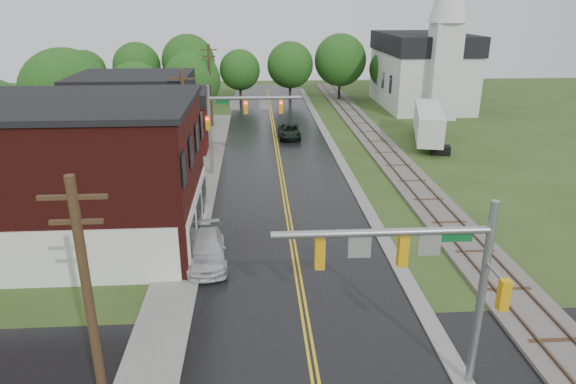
{
  "coord_description": "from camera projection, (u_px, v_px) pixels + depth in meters",
  "views": [
    {
      "loc": [
        -2.0,
        -12.78,
        13.16
      ],
      "look_at": [
        -0.33,
        13.2,
        3.5
      ],
      "focal_mm": 32.0,
      "sensor_mm": 36.0,
      "label": 1
    }
  ],
  "objects": [
    {
      "name": "pickup_white",
      "position": [
        206.0,
        250.0,
        27.39
      ],
      "size": [
        2.61,
        5.27,
        1.47
      ],
      "primitive_type": "imported",
      "rotation": [
        0.0,
        0.0,
        0.11
      ],
      "color": "silver",
      "rests_on": "ground"
    },
    {
      "name": "yellow_house",
      "position": [
        138.0,
        141.0,
        39.21
      ],
      "size": [
        8.0,
        7.0,
        6.4
      ],
      "primitive_type": "cube",
      "color": "tan",
      "rests_on": "ground"
    },
    {
      "name": "traffic_signal_far",
      "position": [
        236.0,
        114.0,
        39.98
      ],
      "size": [
        7.34,
        0.43,
        7.2
      ],
      "color": "gray",
      "rests_on": "ground"
    },
    {
      "name": "suv_dark",
      "position": [
        289.0,
        131.0,
        52.76
      ],
      "size": [
        2.23,
        4.76,
        1.32
      ],
      "primitive_type": "imported",
      "rotation": [
        0.0,
        0.0,
        -0.01
      ],
      "color": "black",
      "rests_on": "ground"
    },
    {
      "name": "sidewalk_left",
      "position": [
        203.0,
        183.0,
        39.67
      ],
      "size": [
        2.4,
        50.0,
        0.12
      ],
      "primitive_type": "cube",
      "color": "gray",
      "rests_on": "ground"
    },
    {
      "name": "church",
      "position": [
        425.0,
        63.0,
        66.11
      ],
      "size": [
        10.4,
        18.4,
        20.0
      ],
      "color": "silver",
      "rests_on": "ground"
    },
    {
      "name": "semi_trailer",
      "position": [
        428.0,
        123.0,
        50.17
      ],
      "size": [
        4.99,
        10.93,
        3.47
      ],
      "color": "black",
      "rests_on": "ground"
    },
    {
      "name": "darkred_building",
      "position": [
        170.0,
        127.0,
        48.04
      ],
      "size": [
        7.0,
        6.0,
        4.4
      ],
      "primitive_type": "cube",
      "color": "#3F0F0C",
      "rests_on": "ground"
    },
    {
      "name": "curb_right",
      "position": [
        332.0,
        147.0,
        49.73
      ],
      "size": [
        0.8,
        70.0,
        0.12
      ],
      "primitive_type": "cube",
      "color": "gray",
      "rests_on": "ground"
    },
    {
      "name": "utility_pole_b",
      "position": [
        186.0,
        133.0,
        35.19
      ],
      "size": [
        1.8,
        0.28,
        9.0
      ],
      "color": "#382616",
      "rests_on": "ground"
    },
    {
      "name": "tree_left_b",
      "position": [
        68.0,
        96.0,
        43.44
      ],
      "size": [
        7.6,
        7.6,
        9.69
      ],
      "color": "black",
      "rests_on": "ground"
    },
    {
      "name": "main_road",
      "position": [
        279.0,
        163.0,
        44.73
      ],
      "size": [
        10.0,
        90.0,
        0.02
      ],
      "primitive_type": "cube",
      "color": "black",
      "rests_on": "ground"
    },
    {
      "name": "tree_left_c",
      "position": [
        137.0,
        94.0,
        51.58
      ],
      "size": [
        6.0,
        6.0,
        7.65
      ],
      "color": "black",
      "rests_on": "ground"
    },
    {
      "name": "brick_building",
      "position": [
        68.0,
        175.0,
        28.5
      ],
      "size": [
        14.3,
        10.3,
        8.3
      ],
      "color": "#46120F",
      "rests_on": "ground"
    },
    {
      "name": "utility_pole_a",
      "position": [
        91.0,
        318.0,
        14.61
      ],
      "size": [
        1.8,
        0.28,
        9.0
      ],
      "color": "#382616",
      "rests_on": "ground"
    },
    {
      "name": "railroad",
      "position": [
        379.0,
        145.0,
        49.97
      ],
      "size": [
        3.2,
        80.0,
        0.3
      ],
      "color": "#59544C",
      "rests_on": "ground"
    },
    {
      "name": "utility_pole_c",
      "position": [
        210.0,
        85.0,
        55.77
      ],
      "size": [
        1.8,
        0.28,
        9.0
      ],
      "color": "#382616",
      "rests_on": "ground"
    },
    {
      "name": "tree_left_e",
      "position": [
        193.0,
        81.0,
        57.39
      ],
      "size": [
        6.4,
        6.4,
        8.16
      ],
      "color": "black",
      "rests_on": "ground"
    },
    {
      "name": "traffic_signal_near",
      "position": [
        424.0,
        265.0,
        17.01
      ],
      "size": [
        7.34,
        0.3,
        7.2
      ],
      "color": "gray",
      "rests_on": "ground"
    }
  ]
}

